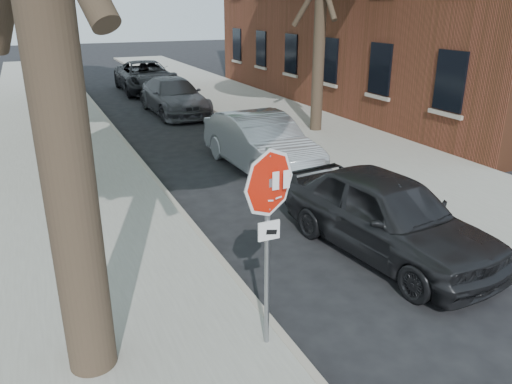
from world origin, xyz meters
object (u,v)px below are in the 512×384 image
Objects in this scene: car_b at (261,142)px; car_a at (387,215)px; car_c at (174,96)px; car_d at (146,77)px; stop_sign at (269,212)px.

car_a is at bearing -92.46° from car_b.
car_a reaches higher than car_c.
car_b reaches higher than car_a.
car_c is at bearing 83.29° from car_a.
car_d is (0.13, 14.33, 0.03)m from car_b.
stop_sign is 0.60× the size of car_a.
car_b is 14.34m from car_d.
car_b is 8.32m from car_c.
car_b is at bearing -90.89° from car_c.
car_d is at bearing 86.51° from car_c.
stop_sign is 3.70m from car_a.
car_d is (3.30, 21.36, -1.17)m from stop_sign.
car_b is (0.05, 5.42, 0.01)m from car_a.
stop_sign is 15.70m from car_c.
car_d reaches higher than car_c.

